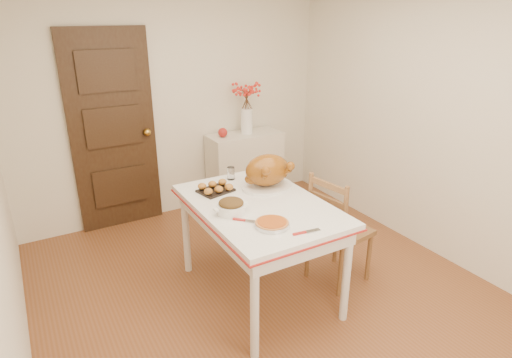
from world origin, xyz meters
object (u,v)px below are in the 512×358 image
sideboard (245,169)px  chair_oak (340,228)px  kitchen_table (259,249)px  pumpkin_pie (272,223)px  turkey_platter (267,172)px

sideboard → chair_oak: chair_oak is taller
chair_oak → sideboard: bearing=-11.5°
kitchen_table → chair_oak: bearing=-12.7°
sideboard → chair_oak: 1.82m
chair_oak → pumpkin_pie: (-0.82, -0.22, 0.36)m
sideboard → pumpkin_pie: pumpkin_pie is taller
chair_oak → pumpkin_pie: chair_oak is taller
sideboard → pumpkin_pie: 2.26m
sideboard → pumpkin_pie: bearing=-113.8°
chair_oak → pumpkin_pie: bearing=95.8°
kitchen_table → pumpkin_pie: bearing=-107.7°
chair_oak → turkey_platter: 0.78m
turkey_platter → chair_oak: bearing=-45.1°
kitchen_table → turkey_platter: (0.21, 0.23, 0.55)m
chair_oak → kitchen_table: bearing=68.3°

